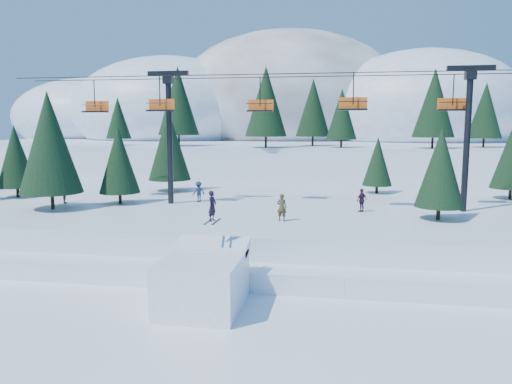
% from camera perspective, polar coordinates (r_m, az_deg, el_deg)
% --- Properties ---
extents(ground, '(160.00, 160.00, 0.00)m').
position_cam_1_polar(ground, '(21.67, -2.35, -15.93)').
color(ground, white).
rests_on(ground, ground).
extents(mid_shelf, '(70.00, 22.00, 2.50)m').
position_cam_1_polar(mid_shelf, '(38.38, 3.18, -3.49)').
color(mid_shelf, white).
rests_on(mid_shelf, ground).
extents(berm, '(70.00, 6.00, 1.10)m').
position_cam_1_polar(berm, '(28.90, 0.94, -8.65)').
color(berm, white).
rests_on(berm, ground).
extents(mountain_ridge, '(119.00, 61.01, 26.46)m').
position_cam_1_polar(mountain_ridge, '(93.24, 3.89, 8.25)').
color(mountain_ridge, white).
rests_on(mountain_ridge, ground).
extents(jump_kicker, '(3.67, 5.00, 5.45)m').
position_cam_1_polar(jump_kicker, '(24.20, -6.03, -10.00)').
color(jump_kicker, white).
rests_on(jump_kicker, ground).
extents(chairlift, '(46.00, 3.21, 10.28)m').
position_cam_1_polar(chairlift, '(37.55, 6.12, 8.62)').
color(chairlift, black).
rests_on(chairlift, mid_shelf).
extents(conifer_stand, '(63.15, 16.40, 10.23)m').
position_cam_1_polar(conifer_stand, '(38.26, 8.39, 5.11)').
color(conifer_stand, black).
rests_on(conifer_stand, mid_shelf).
extents(distant_skiers, '(24.01, 7.81, 1.78)m').
position_cam_1_polar(distant_skiers, '(37.88, -5.22, -0.46)').
color(distant_skiers, '#212E45').
rests_on(distant_skiers, mid_shelf).
extents(banner_near, '(2.79, 0.67, 0.90)m').
position_cam_1_polar(banner_near, '(26.12, 13.11, -10.68)').
color(banner_near, black).
rests_on(banner_near, ground).
extents(banner_far, '(2.71, 0.96, 0.90)m').
position_cam_1_polar(banner_far, '(26.85, 19.32, -10.41)').
color(banner_far, black).
rests_on(banner_far, ground).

